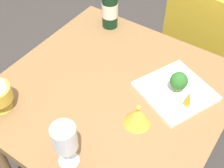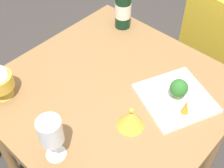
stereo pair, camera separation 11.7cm
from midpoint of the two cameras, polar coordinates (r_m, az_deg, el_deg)
name	(u,v)px [view 2 (the right image)]	position (r m, az deg, el deg)	size (l,w,h in m)	color
dining_table	(112,104)	(1.26, 2.66, -3.86)	(0.86, 0.86, 0.73)	olive
chair_by_wall	(218,47)	(1.81, 21.07, 6.38)	(0.47, 0.47, 0.85)	gold
wine_bottle	(123,5)	(1.44, 4.52, 14.57)	(0.08, 0.08, 0.30)	black
wine_glass	(51,132)	(0.92, -7.93, -9.19)	(0.08, 0.08, 0.18)	white
rice_bowl_lid	(131,118)	(1.06, 6.75, -6.66)	(0.10, 0.10, 0.09)	gold
serving_plate	(175,98)	(1.19, 14.62, -2.76)	(0.33, 0.33, 0.02)	white
broccoli_floret	(179,88)	(1.15, 15.38, -0.95)	(0.07, 0.07, 0.09)	#729E4C
carrot_garnish_left	(186,107)	(1.12, 16.68, -4.29)	(0.03, 0.03, 0.06)	orange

